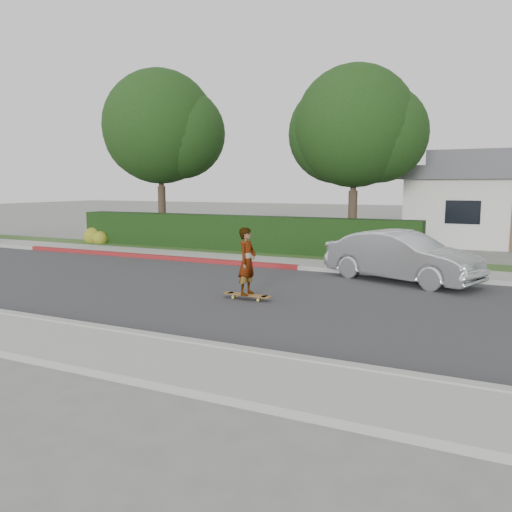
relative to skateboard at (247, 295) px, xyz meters
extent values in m
plane|color=slate|center=(-1.36, 0.44, -0.11)|extent=(120.00, 120.00, 0.00)
cube|color=#2D2D30|center=(-1.36, 0.44, -0.11)|extent=(60.00, 8.00, 0.01)
cube|color=#9E9E99|center=(-1.36, -3.66, -0.04)|extent=(60.00, 0.20, 0.15)
cube|color=gray|center=(-1.36, -4.56, -0.05)|extent=(60.00, 1.60, 0.12)
cube|color=#9E9E99|center=(-1.36, 4.54, -0.04)|extent=(60.00, 0.20, 0.15)
cube|color=maroon|center=(-6.36, 4.54, -0.03)|extent=(12.00, 0.21, 0.15)
cube|color=gray|center=(-1.36, 5.44, -0.05)|extent=(60.00, 1.60, 0.12)
cube|color=#2D4C1E|center=(-1.36, 7.04, -0.06)|extent=(60.00, 1.60, 0.10)
cube|color=black|center=(-4.36, 7.64, 0.64)|extent=(15.00, 1.00, 1.50)
sphere|color=#2D4C19|center=(-11.56, 7.24, 0.24)|extent=(0.90, 0.90, 0.90)
sphere|color=#2D4C19|center=(-10.96, 7.04, 0.19)|extent=(0.70, 0.70, 0.70)
cylinder|color=#33261C|center=(-8.86, 8.94, 1.24)|extent=(0.36, 0.36, 2.70)
cylinder|color=#33261C|center=(-8.86, 8.94, 3.26)|extent=(0.24, 0.24, 2.25)
sphere|color=black|center=(-8.86, 8.94, 5.29)|extent=(5.20, 5.20, 5.20)
sphere|color=black|center=(-9.66, 9.34, 5.09)|extent=(4.42, 4.42, 4.42)
sphere|color=black|center=(-7.96, 9.24, 4.99)|extent=(4.16, 4.16, 4.16)
cylinder|color=#33261C|center=(0.14, 9.44, 1.15)|extent=(0.36, 0.36, 2.52)
cylinder|color=#33261C|center=(0.14, 9.44, 3.04)|extent=(0.24, 0.24, 2.10)
sphere|color=black|center=(0.14, 9.44, 4.93)|extent=(4.80, 4.80, 4.80)
sphere|color=black|center=(-0.66, 9.84, 4.73)|extent=(4.08, 4.08, 4.08)
sphere|color=black|center=(1.04, 9.74, 4.63)|extent=(3.84, 3.84, 3.84)
cube|color=black|center=(4.14, 12.42, 1.49)|extent=(1.40, 0.06, 1.00)
cylinder|color=gold|center=(-0.34, -0.09, -0.07)|extent=(0.07, 0.04, 0.07)
cylinder|color=gold|center=(-0.34, 0.10, -0.07)|extent=(0.07, 0.04, 0.07)
cylinder|color=gold|center=(0.34, -0.10, -0.07)|extent=(0.07, 0.04, 0.07)
cylinder|color=gold|center=(0.34, 0.09, -0.07)|extent=(0.07, 0.04, 0.07)
cube|color=silver|center=(-0.34, 0.00, -0.02)|extent=(0.06, 0.20, 0.03)
cube|color=silver|center=(0.34, 0.00, -0.02)|extent=(0.06, 0.20, 0.03)
cube|color=brown|center=(0.00, 0.00, 0.01)|extent=(1.02, 0.26, 0.02)
cylinder|color=brown|center=(-0.51, 0.01, 0.01)|extent=(0.25, 0.25, 0.02)
cylinder|color=brown|center=(0.51, -0.01, 0.01)|extent=(0.25, 0.25, 0.02)
imported|color=white|center=(0.00, 0.00, 0.83)|extent=(0.41, 0.61, 1.62)
imported|color=silver|center=(2.97, 3.94, 0.61)|extent=(4.63, 3.00, 1.44)
camera|label=1|loc=(5.18, -10.56, 2.63)|focal=35.00mm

